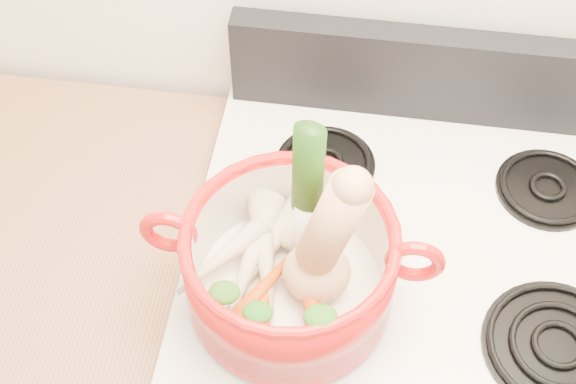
# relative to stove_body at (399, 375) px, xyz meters

# --- Properties ---
(stove_body) EXTENTS (0.76, 0.65, 0.92)m
(stove_body) POSITION_rel_stove_body_xyz_m (0.00, 0.00, 0.00)
(stove_body) COLOR white
(stove_body) RESTS_ON floor
(cooktop) EXTENTS (0.78, 0.67, 0.03)m
(cooktop) POSITION_rel_stove_body_xyz_m (0.00, 0.00, 0.47)
(cooktop) COLOR silver
(cooktop) RESTS_ON stove_body
(control_backsplash) EXTENTS (0.76, 0.05, 0.18)m
(control_backsplash) POSITION_rel_stove_body_xyz_m (0.00, 0.30, 0.58)
(control_backsplash) COLOR black
(control_backsplash) RESTS_ON cooktop
(burner_front_left) EXTENTS (0.22, 0.22, 0.02)m
(burner_front_left) POSITION_rel_stove_body_xyz_m (-0.19, -0.16, 0.50)
(burner_front_left) COLOR black
(burner_front_left) RESTS_ON cooktop
(burner_front_right) EXTENTS (0.22, 0.22, 0.02)m
(burner_front_right) POSITION_rel_stove_body_xyz_m (0.19, -0.16, 0.50)
(burner_front_right) COLOR black
(burner_front_right) RESTS_ON cooktop
(burner_back_left) EXTENTS (0.17, 0.17, 0.02)m
(burner_back_left) POSITION_rel_stove_body_xyz_m (-0.19, 0.14, 0.50)
(burner_back_left) COLOR black
(burner_back_left) RESTS_ON cooktop
(burner_back_right) EXTENTS (0.17, 0.17, 0.02)m
(burner_back_right) POSITION_rel_stove_body_xyz_m (0.19, 0.14, 0.50)
(burner_back_right) COLOR black
(burner_back_right) RESTS_ON cooktop
(dutch_oven) EXTENTS (0.31, 0.31, 0.15)m
(dutch_oven) POSITION_rel_stove_body_xyz_m (-0.21, -0.13, 0.58)
(dutch_oven) COLOR #B8110F
(dutch_oven) RESTS_ON burner_front_left
(pot_handle_left) EXTENTS (0.09, 0.02, 0.09)m
(pot_handle_left) POSITION_rel_stove_body_xyz_m (-0.39, -0.14, 0.64)
(pot_handle_left) COLOR #B8110F
(pot_handle_left) RESTS_ON dutch_oven
(pot_handle_right) EXTENTS (0.09, 0.02, 0.09)m
(pot_handle_right) POSITION_rel_stove_body_xyz_m (-0.04, -0.13, 0.64)
(pot_handle_right) COLOR #B8110F
(pot_handle_right) RESTS_ON dutch_oven
(squash) EXTENTS (0.18, 0.13, 0.27)m
(squash) POSITION_rel_stove_body_xyz_m (-0.17, -0.14, 0.67)
(squash) COLOR tan
(squash) RESTS_ON dutch_oven
(leek) EXTENTS (0.06, 0.07, 0.29)m
(leek) POSITION_rel_stove_body_xyz_m (-0.20, -0.08, 0.68)
(leek) COLOR white
(leek) RESTS_ON dutch_oven
(ginger) EXTENTS (0.10, 0.08, 0.05)m
(ginger) POSITION_rel_stove_body_xyz_m (-0.20, -0.06, 0.56)
(ginger) COLOR tan
(ginger) RESTS_ON dutch_oven
(parsnip_0) EXTENTS (0.13, 0.22, 0.06)m
(parsnip_0) POSITION_rel_stove_body_xyz_m (-0.26, -0.11, 0.56)
(parsnip_0) COLOR beige
(parsnip_0) RESTS_ON dutch_oven
(parsnip_1) EXTENTS (0.07, 0.22, 0.06)m
(parsnip_1) POSITION_rel_stove_body_xyz_m (-0.27, -0.12, 0.57)
(parsnip_1) COLOR beige
(parsnip_1) RESTS_ON dutch_oven
(parsnip_2) EXTENTS (0.09, 0.21, 0.06)m
(parsnip_2) POSITION_rel_stove_body_xyz_m (-0.25, -0.11, 0.57)
(parsnip_2) COLOR beige
(parsnip_2) RESTS_ON dutch_oven
(parsnip_3) EXTENTS (0.14, 0.15, 0.05)m
(parsnip_3) POSITION_rel_stove_body_xyz_m (-0.32, -0.13, 0.58)
(parsnip_3) COLOR beige
(parsnip_3) RESTS_ON dutch_oven
(carrot_0) EXTENTS (0.04, 0.16, 0.04)m
(carrot_0) POSITION_rel_stove_body_xyz_m (-0.24, -0.18, 0.56)
(carrot_0) COLOR #BB4609
(carrot_0) RESTS_ON dutch_oven
(carrot_1) EXTENTS (0.10, 0.15, 0.05)m
(carrot_1) POSITION_rel_stove_body_xyz_m (-0.25, -0.17, 0.56)
(carrot_1) COLOR #BE3F09
(carrot_1) RESTS_ON dutch_oven
(carrot_2) EXTENTS (0.09, 0.19, 0.05)m
(carrot_2) POSITION_rel_stove_body_xyz_m (-0.18, -0.17, 0.57)
(carrot_2) COLOR #C94B0A
(carrot_2) RESTS_ON dutch_oven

